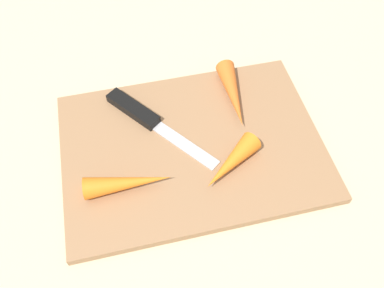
% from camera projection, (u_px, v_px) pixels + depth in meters
% --- Properties ---
extents(ground_plane, '(1.40, 1.40, 0.00)m').
position_uv_depth(ground_plane, '(192.00, 149.00, 0.57)').
color(ground_plane, '#C6B793').
extents(cutting_board, '(0.36, 0.26, 0.01)m').
position_uv_depth(cutting_board, '(192.00, 146.00, 0.57)').
color(cutting_board, '#99704C').
rests_on(cutting_board, ground_plane).
extents(knife, '(0.14, 0.17, 0.01)m').
position_uv_depth(knife, '(140.00, 114.00, 0.59)').
color(knife, '#B7B7BC').
rests_on(knife, cutting_board).
extents(carrot_longest, '(0.04, 0.12, 0.03)m').
position_uv_depth(carrot_longest, '(233.00, 95.00, 0.60)').
color(carrot_longest, orange).
rests_on(carrot_longest, cutting_board).
extents(carrot_medium, '(0.11, 0.04, 0.03)m').
position_uv_depth(carrot_medium, '(128.00, 183.00, 0.51)').
color(carrot_medium, orange).
rests_on(carrot_medium, cutting_board).
extents(carrot_shortest, '(0.09, 0.08, 0.03)m').
position_uv_depth(carrot_shortest, '(231.00, 163.00, 0.53)').
color(carrot_shortest, orange).
rests_on(carrot_shortest, cutting_board).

